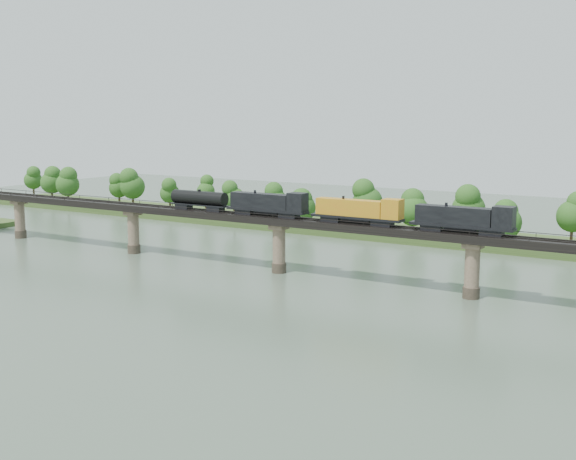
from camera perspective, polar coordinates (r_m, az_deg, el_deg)
The scene contains 6 objects.
ground at distance 124.34m, azimuth -8.13°, elevation -5.90°, with size 400.00×400.00×0.00m, color #3C4D3D.
far_bank at distance 195.75m, azimuth 7.89°, elevation -0.14°, with size 300.00×24.00×1.60m, color #2F471C.
bridge at distance 146.89m, azimuth -0.72°, elevation -1.29°, with size 236.00×30.00×11.50m.
bridge_superstructure at distance 145.87m, azimuth -0.72°, elevation 1.15°, with size 220.00×4.90×0.75m.
far_treeline at distance 194.02m, azimuth 5.19°, elevation 2.23°, with size 289.06×17.54×13.60m.
freight_train at distance 140.16m, azimuth 3.03°, elevation 1.71°, with size 74.67×2.91×5.14m.
Camera 1 is at (76.97, -92.25, 32.05)m, focal length 45.00 mm.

